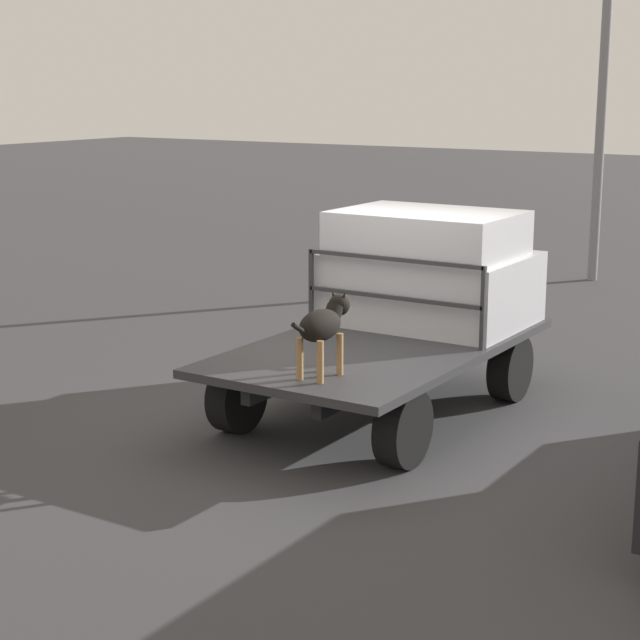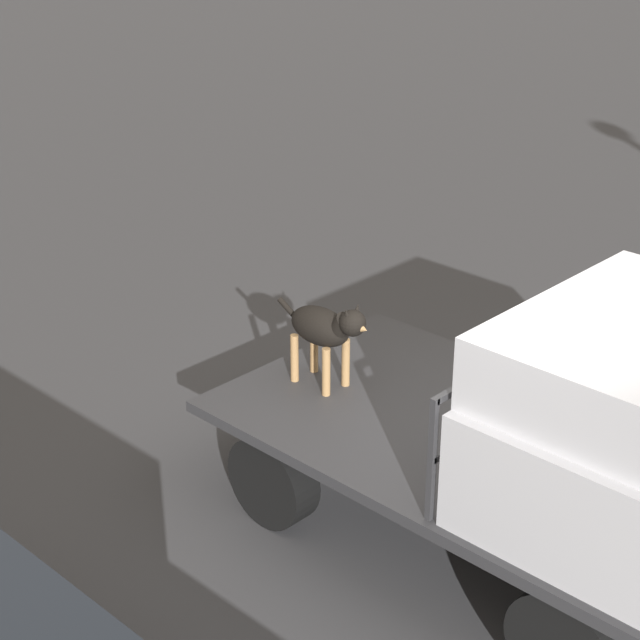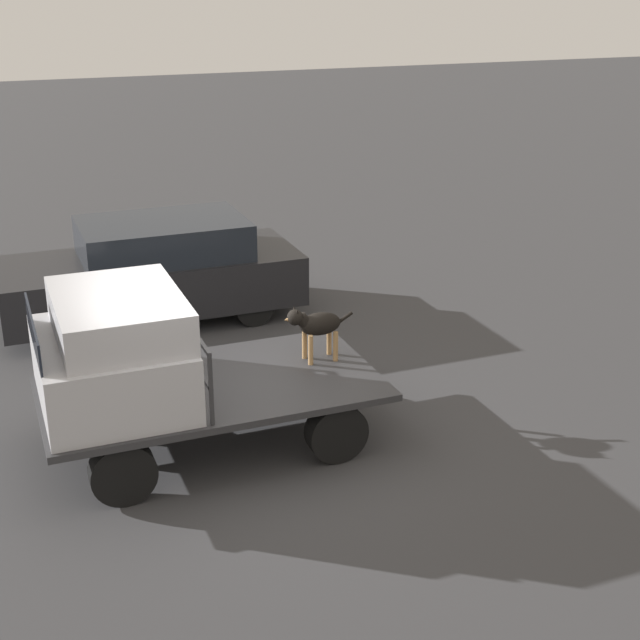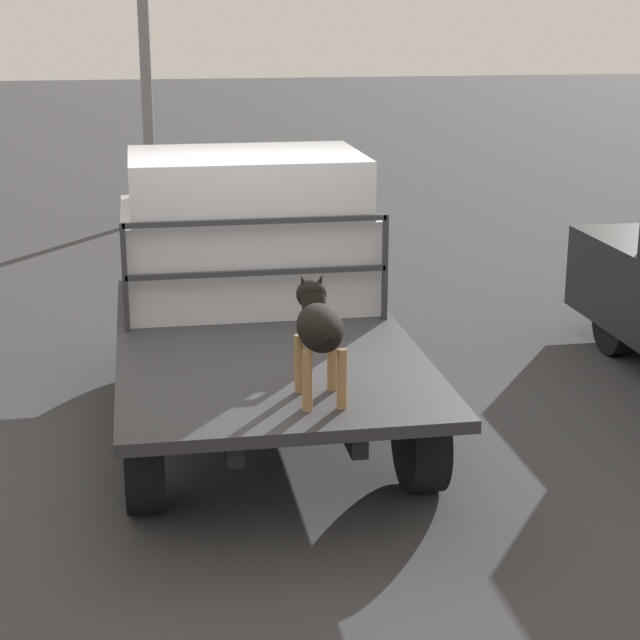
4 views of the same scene
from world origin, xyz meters
The scene contains 6 objects.
ground_plane centered at (0.00, 0.00, 0.00)m, with size 80.00×80.00×0.00m, color #38383A.
flatbed_truck centered at (0.00, 0.00, 0.56)m, with size 3.80×2.10×0.74m.
truck_cab centered at (1.04, 0.00, 1.31)m, with size 1.54×1.98×1.19m.
truck_headboard centered at (0.24, 0.00, 1.29)m, with size 0.04×1.98×0.81m.
dog centered at (-1.34, -0.19, 1.20)m, with size 0.87×0.27×0.72m.
light_pole_near centered at (8.40, 0.64, 4.41)m, with size 0.46×0.46×6.73m.
Camera 1 is at (-8.92, -4.97, 3.24)m, focal length 60.00 mm.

